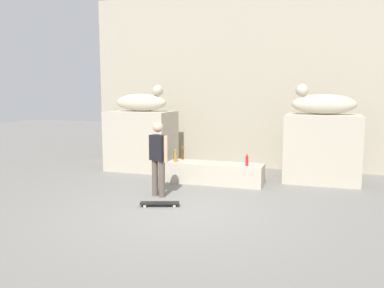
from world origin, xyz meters
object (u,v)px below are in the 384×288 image
statue_reclining_left (142,102)px  bottle_brown (183,154)px  skater (158,156)px  skateboard (160,203)px  statue_reclining_right (322,103)px  bottle_orange (175,157)px  bottle_green (175,156)px  bottle_red (247,161)px

statue_reclining_left → bottle_brown: bearing=-27.7°
skater → skateboard: 1.16m
statue_reclining_left → statue_reclining_right: bearing=1.1°
bottle_brown → bottle_orange: bearing=-94.2°
statue_reclining_left → bottle_orange: (1.54, -1.31, -1.37)m
bottle_green → bottle_orange: size_ratio=0.93×
statue_reclining_left → skater: bearing=-57.5°
skater → skateboard: bearing=133.7°
statue_reclining_right → skater: 4.49m
skateboard → bottle_brown: 2.67m
skateboard → bottle_red: (1.39, 2.20, 0.59)m
statue_reclining_right → skater: size_ratio=0.98×
bottle_red → bottle_brown: (-1.80, 0.37, 0.01)m
statue_reclining_left → skateboard: (1.98, -3.43, -1.96)m
skater → bottle_brown: 1.87m
skater → bottle_red: skater is taller
bottle_green → bottle_orange: bottle_orange is taller
bottle_red → skater: bearing=-139.1°
bottle_green → bottle_brown: 0.26m
skater → bottle_orange: (-0.12, 1.41, -0.26)m
statue_reclining_right → statue_reclining_left: bearing=-4.8°
skater → bottle_green: (-0.23, 1.63, -0.27)m
statue_reclining_right → bottle_brown: statue_reclining_right is taller
statue_reclining_right → skateboard: (-3.08, -3.43, -1.96)m
statue_reclining_right → bottle_orange: statue_reclining_right is taller
statue_reclining_left → skater: 3.37m
bottle_green → bottle_red: 1.95m
statue_reclining_right → bottle_green: statue_reclining_right is taller
statue_reclining_right → skateboard: size_ratio=2.00×
bottle_green → bottle_orange: (0.11, -0.22, 0.01)m
skater → bottle_green: skater is taller
bottle_green → skateboard: bearing=-76.7°
skateboard → bottle_orange: bearing=-96.9°
skateboard → bottle_orange: (-0.45, 2.12, 0.59)m
statue_reclining_right → skater: statue_reclining_right is taller
bottle_orange → skateboard: bearing=-78.1°
bottle_green → bottle_brown: bottle_brown is taller
bottle_orange → statue_reclining_left: bearing=139.6°
skater → bottle_orange: size_ratio=5.27×
statue_reclining_right → bottle_red: (-1.70, -1.23, -1.37)m
bottle_brown → bottle_green: bearing=-122.2°
bottle_orange → bottle_red: bottle_orange is taller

